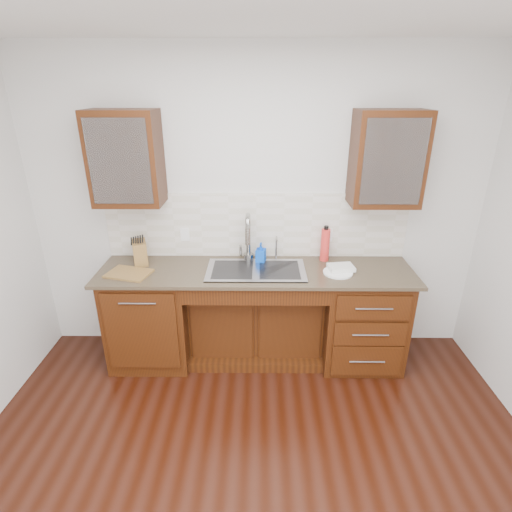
{
  "coord_description": "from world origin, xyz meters",
  "views": [
    {
      "loc": [
        0.03,
        -1.67,
        2.37
      ],
      "look_at": [
        0.0,
        1.4,
        1.05
      ],
      "focal_mm": 28.0,
      "sensor_mm": 36.0,
      "label": 1
    }
  ],
  "objects_px": {
    "knife_block": "(140,252)",
    "water_bottle": "(325,245)",
    "plate": "(338,272)",
    "cutting_board": "(129,273)",
    "soap_bottle": "(261,253)"
  },
  "relations": [
    {
      "from": "water_bottle",
      "to": "plate",
      "type": "distance_m",
      "value": 0.32
    },
    {
      "from": "cutting_board",
      "to": "plate",
      "type": "bearing_deg",
      "value": 1.18
    },
    {
      "from": "water_bottle",
      "to": "plate",
      "type": "xyz_separation_m",
      "value": [
        0.08,
        -0.28,
        -0.14
      ]
    },
    {
      "from": "soap_bottle",
      "to": "plate",
      "type": "xyz_separation_m",
      "value": [
        0.65,
        -0.23,
        -0.08
      ]
    },
    {
      "from": "plate",
      "to": "knife_block",
      "type": "relative_size",
      "value": 1.19
    },
    {
      "from": "soap_bottle",
      "to": "knife_block",
      "type": "height_order",
      "value": "knife_block"
    },
    {
      "from": "water_bottle",
      "to": "cutting_board",
      "type": "height_order",
      "value": "water_bottle"
    },
    {
      "from": "knife_block",
      "to": "cutting_board",
      "type": "relative_size",
      "value": 0.6
    },
    {
      "from": "water_bottle",
      "to": "knife_block",
      "type": "relative_size",
      "value": 1.41
    },
    {
      "from": "cutting_board",
      "to": "soap_bottle",
      "type": "bearing_deg",
      "value": 13.52
    },
    {
      "from": "plate",
      "to": "knife_block",
      "type": "xyz_separation_m",
      "value": [
        -1.71,
        0.19,
        0.1
      ]
    },
    {
      "from": "plate",
      "to": "knife_block",
      "type": "bearing_deg",
      "value": 173.71
    },
    {
      "from": "knife_block",
      "to": "water_bottle",
      "type": "bearing_deg",
      "value": -15.85
    },
    {
      "from": "plate",
      "to": "cutting_board",
      "type": "distance_m",
      "value": 1.76
    },
    {
      "from": "soap_bottle",
      "to": "plate",
      "type": "bearing_deg",
      "value": -6.2
    }
  ]
}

